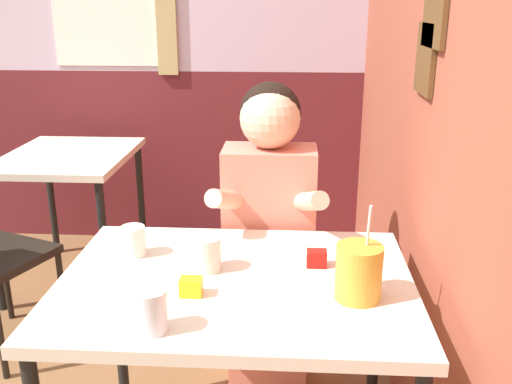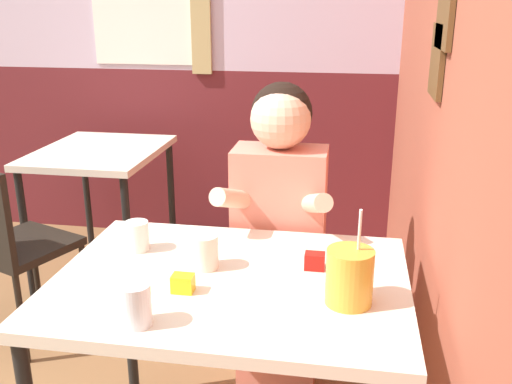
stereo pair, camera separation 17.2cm
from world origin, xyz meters
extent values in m
cube|color=#9E4C38|center=(1.25, 1.18, 1.35)|extent=(0.06, 4.35, 2.70)
cube|color=brown|center=(1.21, 0.74, 1.33)|extent=(0.02, 0.22, 0.22)
cube|color=brown|center=(1.21, 0.67, 1.50)|extent=(0.02, 0.25, 0.26)
cube|color=maroon|center=(0.00, 2.38, 0.55)|extent=(5.43, 0.06, 1.10)
cube|color=beige|center=(0.63, 0.34, 0.72)|extent=(1.03, 0.76, 0.04)
cylinder|color=black|center=(0.16, 0.68, 0.35)|extent=(0.04, 0.04, 0.70)
cylinder|color=black|center=(1.10, 0.68, 0.35)|extent=(0.04, 0.04, 0.70)
cube|color=beige|center=(-0.40, 1.72, 0.72)|extent=(0.64, 0.79, 0.04)
cylinder|color=black|center=(-0.12, 1.37, 0.35)|extent=(0.04, 0.04, 0.70)
cylinder|color=black|center=(-0.68, 2.08, 0.35)|extent=(0.04, 0.04, 0.70)
cylinder|color=black|center=(-0.12, 2.08, 0.35)|extent=(0.04, 0.04, 0.70)
cylinder|color=black|center=(-0.60, 1.29, 0.21)|extent=(0.03, 0.03, 0.43)
cylinder|color=black|center=(-0.26, 1.15, 0.21)|extent=(0.03, 0.03, 0.43)
cylinder|color=black|center=(-0.39, 0.82, 0.21)|extent=(0.03, 0.03, 0.43)
cube|color=#EA7F6B|center=(0.71, 0.85, 0.23)|extent=(0.31, 0.20, 0.46)
cube|color=#EA7F6B|center=(0.71, 0.85, 0.73)|extent=(0.34, 0.20, 0.54)
sphere|color=black|center=(0.71, 0.88, 1.13)|extent=(0.22, 0.22, 0.22)
sphere|color=beige|center=(0.71, 0.85, 1.11)|extent=(0.22, 0.22, 0.22)
cylinder|color=beige|center=(0.57, 0.71, 0.85)|extent=(0.14, 0.27, 0.15)
cylinder|color=beige|center=(0.84, 0.71, 0.85)|extent=(0.14, 0.27, 0.15)
cylinder|color=gold|center=(0.97, 0.25, 0.82)|extent=(0.13, 0.13, 0.15)
cylinder|color=white|center=(0.99, 0.25, 0.94)|extent=(0.01, 0.04, 0.14)
cylinder|color=silver|center=(0.45, 0.05, 0.79)|extent=(0.08, 0.08, 0.11)
cylinder|color=silver|center=(0.29, 0.48, 0.79)|extent=(0.08, 0.08, 0.10)
cylinder|color=silver|center=(0.54, 0.39, 0.79)|extent=(0.08, 0.08, 0.10)
cube|color=#B7140F|center=(0.87, 0.44, 0.76)|extent=(0.06, 0.04, 0.05)
cube|color=yellow|center=(0.52, 0.24, 0.76)|extent=(0.06, 0.04, 0.05)
camera|label=1|loc=(0.78, -1.14, 1.50)|focal=40.00mm
camera|label=2|loc=(0.95, -1.12, 1.50)|focal=40.00mm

